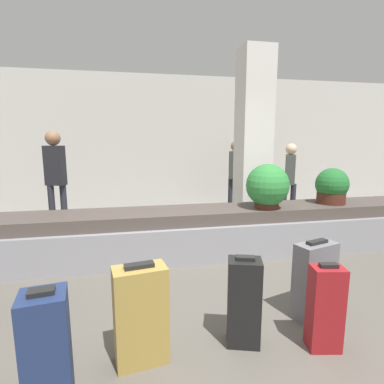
{
  "coord_description": "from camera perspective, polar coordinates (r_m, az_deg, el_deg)",
  "views": [
    {
      "loc": [
        -0.82,
        -2.38,
        1.63
      ],
      "look_at": [
        0.0,
        1.67,
        0.92
      ],
      "focal_mm": 28.0,
      "sensor_mm": 36.0,
      "label": 1
    }
  ],
  "objects": [
    {
      "name": "ground_plane",
      "position": [
        3.0,
        6.88,
        -23.2
      ],
      "size": [
        18.0,
        18.0,
        0.0
      ],
      "primitive_type": "plane",
      "color": "#59544C"
    },
    {
      "name": "back_wall",
      "position": [
        7.57,
        -5.29,
        9.51
      ],
      "size": [
        18.0,
        0.06,
        3.2
      ],
      "color": "beige",
      "rests_on": "ground_plane"
    },
    {
      "name": "carousel",
      "position": [
        4.33,
        0.0,
        -7.83
      ],
      "size": [
        8.56,
        0.85,
        0.67
      ],
      "color": "gray",
      "rests_on": "ground_plane"
    },
    {
      "name": "pillar",
      "position": [
        5.52,
        11.56,
        9.27
      ],
      "size": [
        0.54,
        0.54,
        3.2
      ],
      "color": "silver",
      "rests_on": "ground_plane"
    },
    {
      "name": "suitcase_0",
      "position": [
        2.2,
        -25.91,
        -25.82
      ],
      "size": [
        0.3,
        0.28,
        0.79
      ],
      "rotation": [
        0.0,
        0.0,
        0.15
      ],
      "color": "navy",
      "rests_on": "ground_plane"
    },
    {
      "name": "suitcase_1",
      "position": [
        2.58,
        9.86,
        -19.9
      ],
      "size": [
        0.31,
        0.27,
        0.74
      ],
      "rotation": [
        0.0,
        0.0,
        -0.3
      ],
      "color": "black",
      "rests_on": "ground_plane"
    },
    {
      "name": "suitcase_2",
      "position": [
        2.7,
        24.04,
        -19.53
      ],
      "size": [
        0.27,
        0.21,
        0.71
      ],
      "rotation": [
        0.0,
        0.0,
        -0.19
      ],
      "color": "maroon",
      "rests_on": "ground_plane"
    },
    {
      "name": "suitcase_3",
      "position": [
        2.39,
        -9.73,
        -22.08
      ],
      "size": [
        0.41,
        0.27,
        0.77
      ],
      "rotation": [
        0.0,
        0.0,
        0.16
      ],
      "color": "#A3843D",
      "rests_on": "ground_plane"
    },
    {
      "name": "suitcase_5",
      "position": [
        3.09,
        22.26,
        -15.27
      ],
      "size": [
        0.43,
        0.29,
        0.74
      ],
      "rotation": [
        0.0,
        0.0,
        0.28
      ],
      "color": "slate",
      "rests_on": "ground_plane"
    },
    {
      "name": "potted_plant_0",
      "position": [
        5.09,
        25.08,
        0.91
      ],
      "size": [
        0.49,
        0.49,
        0.55
      ],
      "color": "#4C2319",
      "rests_on": "carousel"
    },
    {
      "name": "potted_plant_1",
      "position": [
        4.4,
        14.17,
        0.99
      ],
      "size": [
        0.61,
        0.61,
        0.64
      ],
      "color": "#4C2319",
      "rests_on": "carousel"
    },
    {
      "name": "traveler_0",
      "position": [
        6.83,
        8.23,
        4.08
      ],
      "size": [
        0.35,
        0.36,
        1.62
      ],
      "rotation": [
        0.0,
        0.0,
        -2.31
      ],
      "color": "#282833",
      "rests_on": "ground_plane"
    },
    {
      "name": "traveler_1",
      "position": [
        5.72,
        -24.58,
        3.46
      ],
      "size": [
        0.36,
        0.28,
        1.8
      ],
      "rotation": [
        0.0,
        0.0,
        2.78
      ],
      "color": "#282833",
      "rests_on": "ground_plane"
    },
    {
      "name": "traveler_2",
      "position": [
        6.41,
        18.12,
        2.99
      ],
      "size": [
        0.31,
        0.37,
        1.57
      ],
      "rotation": [
        0.0,
        0.0,
        1.11
      ],
      "color": "#282833",
      "rests_on": "ground_plane"
    }
  ]
}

